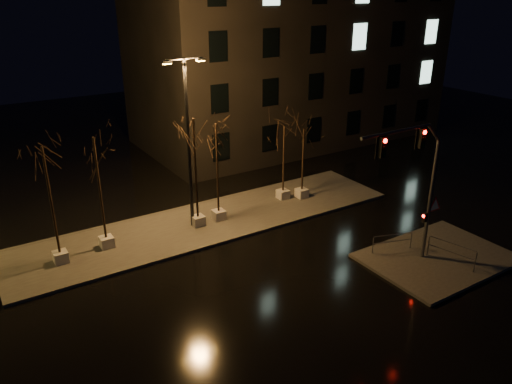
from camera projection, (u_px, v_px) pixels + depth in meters
ground at (270, 270)px, 23.40m from camera, size 90.00×90.00×0.00m
median at (211, 221)px, 28.05m from camera, size 22.00×5.00×0.15m
sidewalk_corner at (437, 257)px, 24.35m from camera, size 7.00×5.00×0.15m
building at (290, 48)px, 41.47m from camera, size 25.00×12.00×15.00m
tree_0 at (46, 174)px, 22.10m from camera, size 1.80×1.80×5.91m
tree_1 at (96, 163)px, 23.49m from camera, size 1.80×1.80×5.90m
tree_2 at (194, 144)px, 25.68m from camera, size 1.80×1.80×6.16m
tree_3 at (217, 146)px, 26.48m from camera, size 1.80×1.80×5.71m
tree_4 at (284, 142)px, 29.53m from camera, size 1.80×1.80×4.74m
tree_5 at (303, 144)px, 29.77m from camera, size 1.80×1.80×4.52m
traffic_signal_mast at (418, 175)px, 22.07m from camera, size 5.54×0.22×6.76m
streetlight_main at (188, 134)px, 25.47m from camera, size 2.24×0.30×8.99m
guard_rail_a at (393, 240)px, 24.59m from camera, size 2.03×0.69×0.92m
guard_rail_b at (452, 250)px, 23.41m from camera, size 0.63×2.25×1.10m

